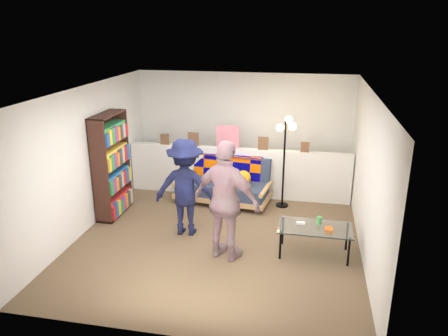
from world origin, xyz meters
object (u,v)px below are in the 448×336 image
floor_lamp (286,144)px  person_right (227,202)px  person_left (186,187)px  bookshelf (112,168)px  futon_sofa (225,183)px  coffee_table (316,229)px

floor_lamp → person_right: (-0.70, -2.13, -0.32)m
person_left → person_right: (0.81, -0.67, 0.10)m
bookshelf → person_right: bearing=-26.5°
floor_lamp → person_left: (-1.51, -1.46, -0.42)m
futon_sofa → floor_lamp: 1.44m
bookshelf → coffee_table: 3.74m
floor_lamp → person_left: floor_lamp is taller
futon_sofa → person_left: person_left is taller
coffee_table → person_left: size_ratio=0.68×
futon_sofa → coffee_table: 2.50m
coffee_table → floor_lamp: floor_lamp is taller
futon_sofa → floor_lamp: (1.15, -0.01, 0.87)m
bookshelf → person_left: (1.52, -0.49, -0.06)m
person_right → floor_lamp: bearing=-87.9°
coffee_table → floor_lamp: (-0.59, 1.78, 0.80)m
person_left → person_right: bearing=138.5°
futon_sofa → bookshelf: (-1.88, -0.97, 0.51)m
bookshelf → person_right: (2.33, -1.16, 0.04)m
floor_lamp → coffee_table: bearing=-71.5°
futon_sofa → bookshelf: bearing=-152.7°
bookshelf → floor_lamp: bookshelf is taller
person_right → coffee_table: bearing=-144.7°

